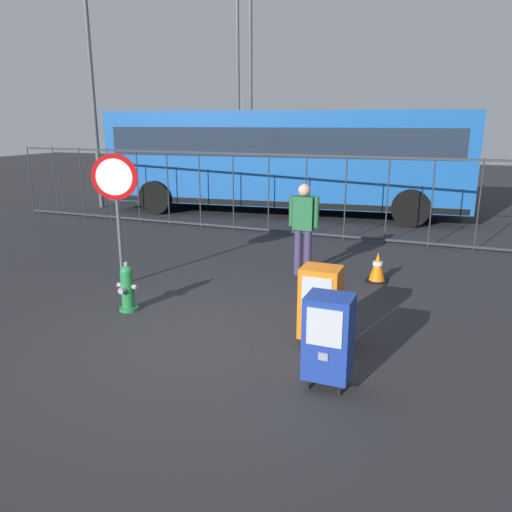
% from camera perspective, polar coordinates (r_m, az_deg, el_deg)
% --- Properties ---
extents(ground_plane, '(60.00, 60.00, 0.00)m').
position_cam_1_polar(ground_plane, '(6.48, -6.51, -10.07)').
color(ground_plane, '#262628').
extents(fire_hydrant, '(0.33, 0.32, 0.75)m').
position_cam_1_polar(fire_hydrant, '(7.68, -14.40, -3.53)').
color(fire_hydrant, '#1E7238').
rests_on(fire_hydrant, ground_plane).
extents(newspaper_box_primary, '(0.48, 0.42, 1.02)m').
position_cam_1_polar(newspaper_box_primary, '(6.29, 7.32, -5.23)').
color(newspaper_box_primary, black).
rests_on(newspaper_box_primary, ground_plane).
extents(newspaper_box_secondary, '(0.48, 0.42, 1.02)m').
position_cam_1_polar(newspaper_box_secondary, '(5.35, 8.23, -9.05)').
color(newspaper_box_secondary, black).
rests_on(newspaper_box_secondary, ground_plane).
extents(stop_sign, '(0.71, 0.31, 2.23)m').
position_cam_1_polar(stop_sign, '(8.66, -15.63, 7.00)').
color(stop_sign, '#4C4F54').
rests_on(stop_sign, ground_plane).
extents(pedestrian, '(0.55, 0.22, 1.67)m').
position_cam_1_polar(pedestrian, '(9.02, 5.42, 3.60)').
color(pedestrian, '#382D51').
rests_on(pedestrian, ground_plane).
extents(traffic_cone, '(0.36, 0.36, 0.53)m').
position_cam_1_polar(traffic_cone, '(9.03, 13.63, -1.26)').
color(traffic_cone, black).
rests_on(traffic_cone, ground_plane).
extents(fence_barrier, '(18.03, 0.04, 2.00)m').
position_cam_1_polar(fence_barrier, '(11.95, 7.88, 6.72)').
color(fence_barrier, '#2D2D33').
rests_on(fence_barrier, ground_plane).
extents(bus_near, '(10.72, 3.75, 3.00)m').
position_cam_1_polar(bus_near, '(15.31, 3.26, 11.28)').
color(bus_near, '#19519E').
rests_on(bus_near, ground_plane).
extents(bus_far, '(10.62, 3.21, 3.00)m').
position_cam_1_polar(bus_far, '(20.44, 1.68, 12.29)').
color(bus_far, beige).
rests_on(bus_far, ground_plane).
extents(street_light_near_left, '(0.32, 0.32, 7.46)m').
position_cam_1_polar(street_light_near_left, '(17.06, -18.28, 19.70)').
color(street_light_near_left, '#4C4F54').
rests_on(street_light_near_left, ground_plane).
extents(street_light_near_right, '(0.32, 0.32, 7.28)m').
position_cam_1_polar(street_light_near_right, '(18.63, -0.63, 19.68)').
color(street_light_near_right, '#4C4F54').
rests_on(street_light_near_right, ground_plane).
extents(street_light_far_left, '(0.32, 0.32, 8.67)m').
position_cam_1_polar(street_light_far_left, '(20.01, -2.10, 21.43)').
color(street_light_far_left, '#4C4F54').
rests_on(street_light_far_left, ground_plane).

